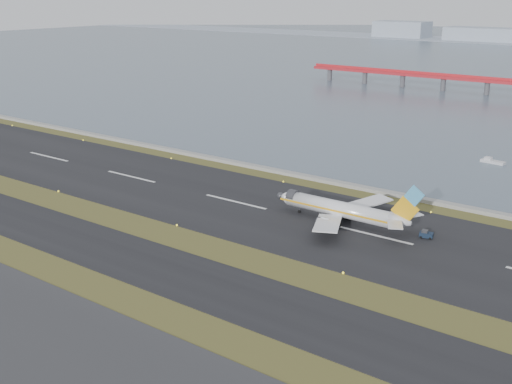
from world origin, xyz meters
TOP-DOWN VIEW (x-y plane):
  - ground at (0.00, 0.00)m, footprint 1000.00×1000.00m
  - taxiway_strip at (0.00, -12.00)m, footprint 1000.00×18.00m
  - runway_strip at (0.00, 30.00)m, footprint 1000.00×45.00m
  - seawall at (0.00, 60.00)m, footprint 1000.00×2.50m
  - airliner at (30.90, 32.62)m, footprint 38.52×32.89m
  - pushback_tug at (50.64, 35.46)m, footprint 3.27×2.30m
  - workboat_near at (42.12, 110.78)m, footprint 7.94×3.40m

SIDE VIEW (x-z plane):
  - ground at x=0.00m, z-range 0.00..0.00m
  - taxiway_strip at x=0.00m, z-range 0.00..0.10m
  - runway_strip at x=0.00m, z-range 0.00..0.10m
  - seawall at x=0.00m, z-range 0.00..1.00m
  - workboat_near at x=42.12m, z-range -0.34..1.52m
  - pushback_tug at x=50.64m, z-range -0.03..1.88m
  - airliner at x=30.90m, z-range -2.94..9.86m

